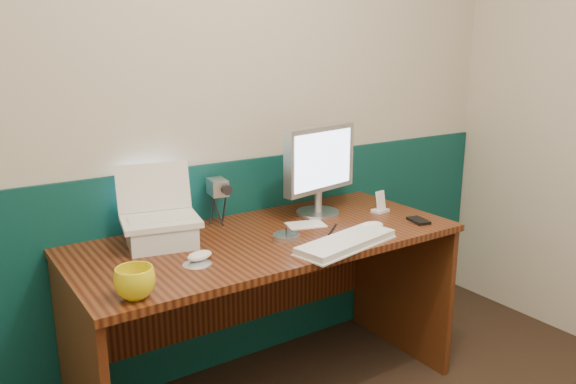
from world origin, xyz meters
TOP-DOWN VIEW (x-y plane):
  - back_wall at (0.00, 1.75)m, footprint 3.50×0.04m
  - wainscot at (0.00, 1.74)m, footprint 3.48×0.02m
  - desk at (0.10, 1.38)m, footprint 1.60×0.70m
  - laptop_riser at (-0.30, 1.52)m, footprint 0.29×0.26m
  - laptop at (-0.30, 1.52)m, footprint 0.33×0.28m
  - monitor at (0.45, 1.51)m, footprint 0.43×0.20m
  - keyboard at (0.29, 1.11)m, footprint 0.47×0.23m
  - mouse_right at (0.50, 1.19)m, footprint 0.12×0.08m
  - mouse_left at (-0.25, 1.29)m, footprint 0.11×0.08m
  - mug at (-0.55, 1.11)m, footprint 0.13×0.13m
  - camcorder at (0.01, 1.64)m, footprint 0.12×0.16m
  - cd_spindle at (0.14, 1.30)m, footprint 0.11×0.11m
  - cd_loose_a at (-0.27, 1.26)m, footprint 0.11×0.11m
  - pen at (0.37, 1.29)m, footprint 0.12×0.10m
  - papers at (0.31, 1.41)m, footprint 0.19×0.15m
  - dock at (0.72, 1.38)m, footprint 0.08×0.07m
  - music_player at (0.72, 1.38)m, footprint 0.05×0.03m
  - pda at (0.76, 1.17)m, footprint 0.08×0.12m

SIDE VIEW (x-z plane):
  - desk at x=0.10m, z-range 0.00..0.75m
  - wainscot at x=0.00m, z-range 0.00..1.00m
  - cd_loose_a at x=-0.27m, z-range 0.75..0.75m
  - papers at x=0.31m, z-range 0.75..0.75m
  - pen at x=0.37m, z-range 0.75..0.76m
  - pda at x=0.76m, z-range 0.75..0.76m
  - dock at x=0.72m, z-range 0.75..0.76m
  - cd_spindle at x=0.14m, z-range 0.75..0.77m
  - keyboard at x=0.29m, z-range 0.75..0.78m
  - mouse_left at x=-0.25m, z-range 0.75..0.78m
  - mouse_right at x=0.50m, z-range 0.75..0.79m
  - laptop_riser at x=-0.30m, z-range 0.75..0.84m
  - mug at x=-0.55m, z-range 0.75..0.85m
  - music_player at x=0.72m, z-range 0.76..0.85m
  - camcorder at x=0.01m, z-range 0.75..0.97m
  - monitor at x=0.45m, z-range 0.75..1.17m
  - laptop at x=-0.30m, z-range 0.84..1.08m
  - back_wall at x=0.00m, z-range 0.00..2.50m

